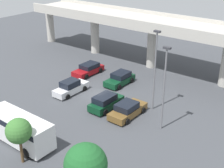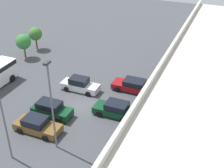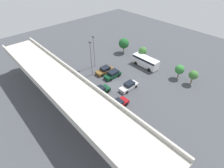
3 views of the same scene
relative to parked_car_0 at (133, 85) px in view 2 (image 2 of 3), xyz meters
name	(u,v)px [view 2 (image 2 of 3)]	position (x,y,z in m)	size (l,w,h in m)	color
ground_plane	(81,106)	(5.43, -4.33, -0.72)	(93.99, 93.99, 0.00)	#424449
highway_overpass	(196,80)	(5.43, 7.86, 5.23)	(45.25, 6.75, 7.52)	#BCB7AD
parked_car_0	(133,85)	(0.00, 0.00, 0.00)	(2.22, 4.82, 1.50)	maroon
parked_car_1	(80,85)	(2.42, -5.95, 0.05)	(1.97, 4.76, 1.70)	silver
parked_car_2	(115,109)	(5.55, -0.05, 0.03)	(2.18, 4.51, 1.59)	#0C381E
parked_car_3	(51,109)	(8.26, -6.34, 0.08)	(2.09, 4.36, 1.67)	#0C381E
parked_car_4	(37,125)	(11.12, -6.20, 0.01)	(2.22, 4.80, 1.57)	brown
lamp_post_near_aisle	(51,101)	(12.44, -3.21, 4.44)	(0.70, 0.35, 8.92)	slate
lamp_post_mid_lot	(3,113)	(15.21, -6.18, 4.22)	(0.70, 0.35, 8.49)	slate
tree_front_left	(35,34)	(-6.17, -18.10, 1.78)	(2.07, 2.07, 3.55)	brown
tree_front_centre	(23,42)	(-2.82, -17.86, 1.79)	(2.22, 2.22, 3.63)	brown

